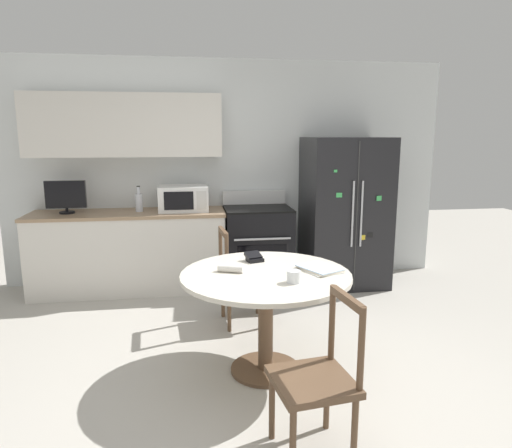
% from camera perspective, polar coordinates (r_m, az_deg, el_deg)
% --- Properties ---
extents(ground_plane, '(14.00, 14.00, 0.00)m').
position_cam_1_polar(ground_plane, '(3.36, 0.95, -20.12)').
color(ground_plane, '#B2ADA3').
extents(back_wall, '(5.20, 0.44, 2.60)m').
position_cam_1_polar(back_wall, '(5.43, -6.70, 7.90)').
color(back_wall, silver).
rests_on(back_wall, ground_plane).
extents(kitchen_counter, '(2.13, 0.64, 0.90)m').
position_cam_1_polar(kitchen_counter, '(5.32, -15.48, -3.31)').
color(kitchen_counter, silver).
rests_on(kitchen_counter, ground_plane).
extents(refrigerator, '(0.92, 0.80, 1.71)m').
position_cam_1_polar(refrigerator, '(5.41, 11.00, 1.49)').
color(refrigerator, black).
rests_on(refrigerator, ground_plane).
extents(oven_range, '(0.76, 0.68, 1.08)m').
position_cam_1_polar(oven_range, '(5.31, 0.21, -2.75)').
color(oven_range, black).
rests_on(oven_range, ground_plane).
extents(microwave, '(0.54, 0.39, 0.28)m').
position_cam_1_polar(microwave, '(5.17, -9.05, 3.20)').
color(microwave, white).
rests_on(microwave, kitchen_counter).
extents(countertop_tv, '(0.42, 0.16, 0.36)m').
position_cam_1_polar(countertop_tv, '(5.33, -22.68, 3.27)').
color(countertop_tv, black).
rests_on(countertop_tv, kitchen_counter).
extents(counter_bottle, '(0.08, 0.08, 0.29)m').
position_cam_1_polar(counter_bottle, '(5.22, -14.42, 2.70)').
color(counter_bottle, silver).
rests_on(counter_bottle, kitchen_counter).
extents(dining_table, '(1.23, 1.23, 0.76)m').
position_cam_1_polar(dining_table, '(3.34, 1.22, -8.48)').
color(dining_table, beige).
rests_on(dining_table, ground_plane).
extents(dining_chair_near, '(0.47, 0.47, 0.90)m').
position_cam_1_polar(dining_chair_near, '(2.64, 7.67, -18.72)').
color(dining_chair_near, brown).
rests_on(dining_chair_near, ground_plane).
extents(dining_chair_far, '(0.46, 0.46, 0.90)m').
position_cam_1_polar(dining_chair_far, '(4.26, -1.91, -6.76)').
color(dining_chair_far, brown).
rests_on(dining_chair_far, ground_plane).
extents(candle_glass, '(0.10, 0.10, 0.08)m').
position_cam_1_polar(candle_glass, '(3.09, 4.74, -6.68)').
color(candle_glass, silver).
rests_on(candle_glass, dining_table).
extents(folded_napkin, '(0.19, 0.12, 0.05)m').
position_cam_1_polar(folded_napkin, '(3.31, -3.19, -5.60)').
color(folded_napkin, silver).
rests_on(folded_napkin, dining_table).
extents(wallet, '(0.15, 0.16, 0.07)m').
position_cam_1_polar(wallet, '(3.59, -0.25, -4.24)').
color(wallet, black).
rests_on(wallet, dining_table).
extents(mail_stack, '(0.33, 0.37, 0.02)m').
position_cam_1_polar(mail_stack, '(3.39, 7.94, -5.55)').
color(mail_stack, white).
rests_on(mail_stack, dining_table).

